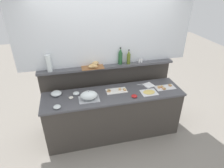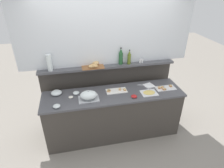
{
  "view_description": "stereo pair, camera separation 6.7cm",
  "coord_description": "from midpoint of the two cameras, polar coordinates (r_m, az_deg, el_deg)",
  "views": [
    {
      "loc": [
        -0.69,
        -2.78,
        2.71
      ],
      "look_at": [
        -0.0,
        0.1,
        1.05
      ],
      "focal_mm": 30.98,
      "sensor_mm": 36.0,
      "label": 1
    },
    {
      "loc": [
        -0.63,
        -2.79,
        2.71
      ],
      "look_at": [
        -0.0,
        0.1,
        1.05
      ],
      "focal_mm": 30.98,
      "sensor_mm": 36.0,
      "label": 2
    }
  ],
  "objects": [
    {
      "name": "ground_plane",
      "position": [
        4.39,
        -0.89,
        -8.83
      ],
      "size": [
        12.0,
        12.0,
        0.0
      ],
      "primitive_type": "plane",
      "color": "gray"
    },
    {
      "name": "cold_cuts_platter",
      "position": [
        3.45,
        11.42,
        -2.55
      ],
      "size": [
        0.28,
        0.22,
        0.02
      ],
      "color": "white",
      "rests_on": "buffet_counter"
    },
    {
      "name": "glass_bowl_large",
      "position": [
        3.46,
        -15.56,
        -2.55
      ],
      "size": [
        0.18,
        0.18,
        0.07
      ],
      "color": "silver",
      "rests_on": "buffet_counter"
    },
    {
      "name": "condiment_bowl_cream",
      "position": [
        3.3,
        7.11,
        -3.64
      ],
      "size": [
        0.1,
        0.1,
        0.04
      ],
      "primitive_type": "ellipsoid",
      "color": "red",
      "rests_on": "buffet_counter"
    },
    {
      "name": "serving_tongs",
      "position": [
        3.68,
        9.28,
        -0.27
      ],
      "size": [
        0.19,
        0.08,
        0.01
      ],
      "color": "#B7BABF",
      "rests_on": "buffet_counter"
    },
    {
      "name": "napkin_stack",
      "position": [
        3.67,
        11.36,
        -0.48
      ],
      "size": [
        0.21,
        0.21,
        0.02
      ],
      "primitive_type": "cube",
      "rotation": [
        0.0,
        0.0,
        0.26
      ],
      "color": "white",
      "rests_on": "buffet_counter"
    },
    {
      "name": "olive_oil_bottle",
      "position": [
        3.62,
        5.62,
        7.75
      ],
      "size": [
        0.06,
        0.06,
        0.28
      ],
      "color": "#56661E",
      "rests_on": "back_ledge_unit"
    },
    {
      "name": "pepper_shaker",
      "position": [
        3.74,
        9.44,
        6.87
      ],
      "size": [
        0.03,
        0.03,
        0.09
      ],
      "color": "white",
      "rests_on": "back_ledge_unit"
    },
    {
      "name": "glass_bowl_small",
      "position": [
        3.14,
        -15.44,
        -6.34
      ],
      "size": [
        0.12,
        0.12,
        0.05
      ],
      "color": "silver",
      "rests_on": "buffet_counter"
    },
    {
      "name": "buffet_counter",
      "position": [
        3.64,
        0.95,
        -8.88
      ],
      "size": [
        2.47,
        0.65,
        0.91
      ],
      "color": "#3D3833",
      "rests_on": "ground_plane"
    },
    {
      "name": "bread_basket",
      "position": [
        3.53,
        -4.76,
        5.67
      ],
      "size": [
        0.4,
        0.29,
        0.08
      ],
      "color": "brown",
      "rests_on": "back_ledge_unit"
    },
    {
      "name": "condiment_bowl_dark",
      "position": [
        3.33,
        -11.48,
        -3.81
      ],
      "size": [
        0.08,
        0.08,
        0.03
      ],
      "primitive_type": "ellipsoid",
      "color": "silver",
      "rests_on": "buffet_counter"
    },
    {
      "name": "water_carafe",
      "position": [
        3.48,
        -17.49,
        6.01
      ],
      "size": [
        0.09,
        0.09,
        0.3
      ],
      "primitive_type": "cylinder",
      "color": "silver",
      "rests_on": "back_ledge_unit"
    },
    {
      "name": "glass_bowl_medium",
      "position": [
        3.41,
        -9.99,
        -2.63
      ],
      "size": [
        0.11,
        0.11,
        0.05
      ],
      "color": "silver",
      "rests_on": "buffet_counter"
    },
    {
      "name": "serving_cloche",
      "position": [
        3.21,
        -6.35,
        -3.37
      ],
      "size": [
        0.34,
        0.24,
        0.17
      ],
      "color": "#B7BABF",
      "rests_on": "buffet_counter"
    },
    {
      "name": "back_ledge_unit",
      "position": [
        3.93,
        -0.67,
        -2.1
      ],
      "size": [
        2.55,
        0.22,
        1.26
      ],
      "color": "#3D3833",
      "rests_on": "ground_plane"
    },
    {
      "name": "sandwich_platter_rear",
      "position": [
        3.67,
        15.91,
        -1.13
      ],
      "size": [
        0.36,
        0.18,
        0.04
      ],
      "color": "white",
      "rests_on": "buffet_counter"
    },
    {
      "name": "sandwich_platter_front",
      "position": [
        3.45,
        1.83,
        -1.97
      ],
      "size": [
        0.37,
        0.19,
        0.04
      ],
      "color": "white",
      "rests_on": "buffet_counter"
    },
    {
      "name": "salt_shaker",
      "position": [
        3.73,
        8.81,
        6.82
      ],
      "size": [
        0.03,
        0.03,
        0.09
      ],
      "color": "white",
      "rests_on": "back_ledge_unit"
    },
    {
      "name": "wine_bottle_green",
      "position": [
        3.6,
        3.16,
        8.04
      ],
      "size": [
        0.08,
        0.08,
        0.32
      ],
      "color": "#23562D",
      "rests_on": "back_ledge_unit"
    },
    {
      "name": "upper_wall_panel",
      "position": [
        3.46,
        -0.87,
        16.32
      ],
      "size": [
        3.15,
        0.08,
        1.34
      ],
      "primitive_type": "cube",
      "color": "silver",
      "rests_on": "back_ledge_unit"
    }
  ]
}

